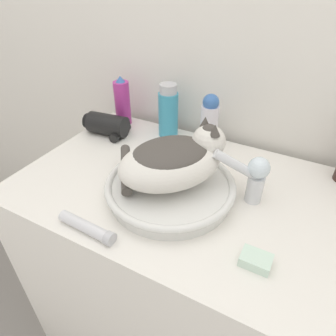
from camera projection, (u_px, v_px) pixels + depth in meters
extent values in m
cube|color=silver|center=(247.00, 23.00, 0.90)|extent=(8.00, 0.05, 2.40)
cube|color=white|center=(186.00, 275.00, 1.09)|extent=(1.01, 0.62, 0.82)
cylinder|color=silver|center=(170.00, 189.00, 0.82)|extent=(0.34, 0.34, 0.04)
torus|color=silver|center=(170.00, 184.00, 0.81)|extent=(0.36, 0.36, 0.02)
ellipsoid|color=silver|center=(170.00, 163.00, 0.77)|extent=(0.32, 0.33, 0.11)
ellipsoid|color=#47423D|center=(170.00, 153.00, 0.75)|extent=(0.25, 0.26, 0.05)
sphere|color=silver|center=(209.00, 142.00, 0.79)|extent=(0.09, 0.09, 0.09)
sphere|color=#47423D|center=(209.00, 133.00, 0.77)|extent=(0.05, 0.05, 0.05)
cone|color=#47423D|center=(215.00, 130.00, 0.74)|extent=(0.03, 0.03, 0.03)
cone|color=#47423D|center=(205.00, 122.00, 0.78)|extent=(0.03, 0.03, 0.03)
cylinder|color=#47423D|center=(126.00, 168.00, 0.83)|extent=(0.15, 0.19, 0.03)
cylinder|color=silver|center=(255.00, 189.00, 0.79)|extent=(0.04, 0.04, 0.08)
cylinder|color=silver|center=(237.00, 165.00, 0.76)|extent=(0.13, 0.07, 0.09)
sphere|color=silver|center=(259.00, 168.00, 0.75)|extent=(0.06, 0.06, 0.06)
cylinder|color=teal|center=(168.00, 115.00, 1.07)|extent=(0.07, 0.07, 0.16)
cylinder|color=#B7B7BC|center=(168.00, 89.00, 1.02)|extent=(0.06, 0.06, 0.03)
cylinder|color=silver|center=(209.00, 126.00, 1.02)|extent=(0.06, 0.06, 0.15)
sphere|color=#3866AD|center=(211.00, 102.00, 0.97)|extent=(0.05, 0.05, 0.05)
cylinder|color=#B2338C|center=(123.00, 103.00, 1.15)|extent=(0.06, 0.06, 0.17)
cone|color=#3866AD|center=(120.00, 79.00, 1.09)|extent=(0.04, 0.04, 0.02)
cylinder|color=silver|center=(84.00, 226.00, 0.72)|extent=(0.14, 0.03, 0.03)
cylinder|color=#B7B7BC|center=(110.00, 239.00, 0.69)|extent=(0.02, 0.03, 0.03)
cylinder|color=black|center=(108.00, 125.00, 1.10)|extent=(0.15, 0.09, 0.08)
cylinder|color=black|center=(120.00, 133.00, 1.10)|extent=(0.04, 0.11, 0.03)
cylinder|color=black|center=(89.00, 121.00, 1.12)|extent=(0.03, 0.06, 0.05)
cube|color=silver|center=(256.00, 260.00, 0.64)|extent=(0.07, 0.05, 0.02)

